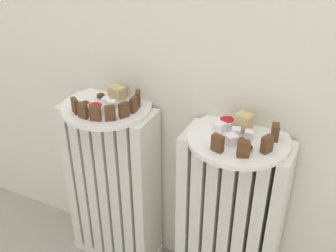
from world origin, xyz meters
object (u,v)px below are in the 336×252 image
(radiator_left, at_px, (114,187))
(fork, at_px, (119,108))
(plate_right, at_px, (238,139))
(jam_bowl_right, at_px, (227,122))
(radiator_right, at_px, (229,225))
(jam_bowl_left, at_px, (96,109))
(plate_left, at_px, (107,107))

(radiator_left, height_order, fork, fork)
(plate_right, bearing_deg, jam_bowl_right, 139.07)
(radiator_right, bearing_deg, jam_bowl_left, -171.86)
(radiator_left, height_order, jam_bowl_left, jam_bowl_left)
(plate_left, bearing_deg, plate_right, 0.00)
(radiator_left, distance_m, jam_bowl_left, 0.32)
(radiator_right, bearing_deg, fork, -179.20)
(jam_bowl_right, relative_size, fork, 0.48)
(radiator_left, relative_size, plate_right, 2.20)
(plate_left, relative_size, fork, 2.74)
(radiator_left, xyz_separation_m, jam_bowl_right, (0.35, 0.04, 0.31))
(fork, bearing_deg, plate_left, 173.74)
(radiator_left, xyz_separation_m, plate_left, (-0.00, 0.00, 0.30))
(jam_bowl_right, bearing_deg, fork, -172.05)
(fork, bearing_deg, radiator_left, 173.74)
(radiator_left, bearing_deg, fork, -6.26)
(plate_right, height_order, fork, fork)
(radiator_left, distance_m, fork, 0.31)
(jam_bowl_right, bearing_deg, radiator_right, -40.93)
(jam_bowl_left, relative_size, jam_bowl_right, 0.99)
(radiator_left, relative_size, jam_bowl_left, 12.69)
(plate_left, height_order, plate_right, same)
(plate_left, xyz_separation_m, fork, (0.04, -0.00, 0.01))
(radiator_left, height_order, plate_left, plate_left)
(radiator_left, xyz_separation_m, plate_right, (0.39, 0.00, 0.30))
(radiator_right, distance_m, plate_left, 0.49)
(radiator_right, bearing_deg, radiator_left, 180.00)
(plate_right, height_order, jam_bowl_right, jam_bowl_right)
(jam_bowl_left, xyz_separation_m, jam_bowl_right, (0.35, 0.09, -0.00))
(plate_left, relative_size, jam_bowl_right, 5.67)
(radiator_right, bearing_deg, plate_right, 0.00)
(radiator_left, bearing_deg, jam_bowl_right, 6.16)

